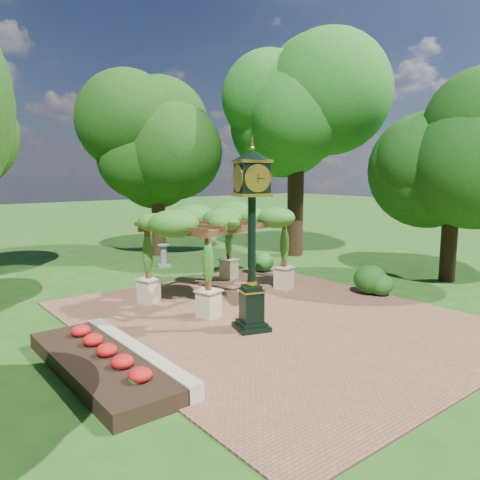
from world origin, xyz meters
TOP-DOWN VIEW (x-y plane):
  - ground at (0.00, 0.00)m, footprint 120.00×120.00m
  - brick_plaza at (0.00, 1.00)m, footprint 10.00×12.00m
  - border_wall at (-4.60, 0.50)m, footprint 0.35×5.00m
  - flower_bed at (-5.50, 0.50)m, footprint 1.50×5.00m
  - pedestal_clock at (-1.13, 0.56)m, footprint 1.24×1.24m
  - pergola at (0.33, 4.04)m, footprint 5.65×4.32m
  - sundial at (1.33, 9.83)m, footprint 0.72×0.72m
  - shrub_front at (4.71, 0.50)m, footprint 0.99×0.99m
  - shrub_mid at (4.62, 0.88)m, footprint 1.28×1.28m
  - shrub_back at (4.10, 6.05)m, footprint 1.18×1.18m
  - tree_north at (2.68, 12.70)m, footprint 4.87×4.87m
  - tree_east_far at (8.20, 8.23)m, footprint 5.83×5.83m
  - tree_east_near at (8.82, 0.27)m, footprint 4.22×4.22m

SIDE VIEW (x-z plane):
  - ground at x=0.00m, z-range 0.00..0.00m
  - brick_plaza at x=0.00m, z-range 0.00..0.04m
  - flower_bed at x=-5.50m, z-range 0.00..0.36m
  - border_wall at x=-4.60m, z-range 0.00..0.40m
  - shrub_front at x=4.71m, z-range 0.04..0.80m
  - shrub_back at x=4.10m, z-range 0.04..0.85m
  - sundial at x=1.33m, z-range -0.06..0.97m
  - shrub_mid at x=4.62m, z-range 0.04..1.08m
  - pergola at x=0.33m, z-range 1.02..4.17m
  - pedestal_clock at x=-1.13m, z-range 0.49..5.45m
  - tree_east_near at x=8.82m, z-range 1.41..8.92m
  - tree_north at x=2.68m, z-range 1.54..9.77m
  - tree_east_far at x=8.20m, z-range 2.21..14.00m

